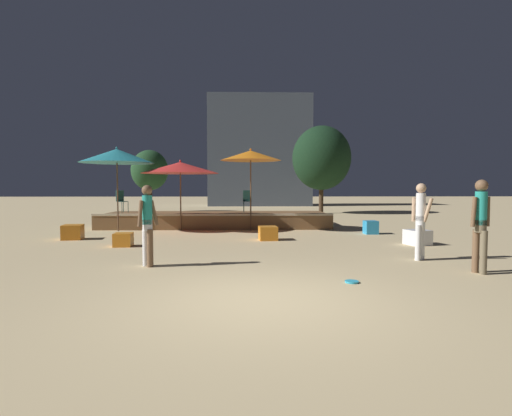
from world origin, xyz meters
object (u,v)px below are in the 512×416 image
Objects in this scene: bistro_chair_1 at (121,199)px; background_tree_1 at (321,158)px; bistro_chair_0 at (247,199)px; frisbee_disc at (352,282)px; patio_umbrella_1 at (117,156)px; person_0 at (481,221)px; patio_umbrella_0 at (251,156)px; person_1 at (147,222)px; cube_seat_3 at (268,233)px; background_tree_0 at (150,170)px; patio_umbrella_2 at (180,168)px; cube_seat_0 at (371,227)px; cube_seat_2 at (417,237)px; cube_seat_4 at (123,240)px; cube_seat_1 at (73,232)px; person_2 at (421,218)px.

background_tree_1 is (9.84, 8.67, 2.30)m from bistro_chair_1.
frisbee_disc is at bearing -81.79° from bistro_chair_0.
person_0 is at bearing -38.81° from patio_umbrella_1.
patio_umbrella_0 is 7.51m from person_1.
person_1 reaches higher than cube_seat_3.
background_tree_0 is (-6.55, 11.12, -0.14)m from patio_umbrella_0.
cube_seat_0 is (7.01, -1.30, -2.19)m from patio_umbrella_2.
frisbee_disc is (7.01, -9.46, -1.17)m from bistro_chair_1.
background_tree_1 is (4.02, 12.47, 3.26)m from cube_seat_3.
cube_seat_2 is 0.82× the size of bistro_chair_1.
patio_umbrella_2 is 6.27× the size of cube_seat_0.
cube_seat_4 is at bearing -126.25° from bistro_chair_1.
person_1 is at bearing -51.63° from cube_seat_1.
person_1 reaches higher than cube_seat_0.
patio_umbrella_1 is 1.74× the size of person_0.
cube_seat_4 is 8.95m from person_0.
person_2 is 7.37× the size of frisbee_disc.
background_tree_0 is (-1.26, 10.08, 1.57)m from bistro_chair_1.
cube_seat_0 is 10.15m from cube_seat_1.
patio_umbrella_2 is 1.71× the size of person_1.
person_2 reaches higher than bistro_chair_0.
person_2 is at bearing -46.55° from cube_seat_3.
cube_seat_2 is at bearing -21.00° from patio_umbrella_1.
patio_umbrella_0 is at bearing 47.57° from cube_seat_4.
background_tree_0 is (-11.40, 15.01, 2.53)m from cube_seat_2.
background_tree_0 reaches higher than cube_seat_4.
cube_seat_1 is (-3.06, -2.53, -2.19)m from patio_umbrella_2.
background_tree_1 is at bearing 81.12° from frisbee_disc.
person_0 is (10.19, -5.26, 0.79)m from cube_seat_1.
background_tree_0 is 0.74× the size of background_tree_1.
patio_umbrella_1 is 6.75m from cube_seat_3.
person_1 is 18.11m from background_tree_1.
cube_seat_2 is at bearing -14.58° from cube_seat_3.
cube_seat_1 is 5.69m from person_1.
person_0 is at bearing -96.05° from bistro_chair_1.
background_tree_1 is at bearing -7.28° from background_tree_0.
background_tree_0 reaches higher than cube_seat_2.
patio_umbrella_0 is 1.06× the size of patio_umbrella_2.
background_tree_1 is (0.25, 10.93, 3.24)m from cube_seat_0.
person_0 is at bearing -51.80° from cube_seat_3.
patio_umbrella_1 is at bearing -134.55° from background_tree_1.
cube_seat_3 is at bearing -107.89° from background_tree_1.
patio_umbrella_0 is 6.81m from cube_seat_1.
patio_umbrella_2 is 8.81m from cube_seat_2.
bistro_chair_0 reaches higher than frisbee_disc.
bistro_chair_0 is 9.85m from background_tree_1.
person_2 is (6.13, 0.60, 0.03)m from person_1.
cube_seat_4 is 6.97m from frisbee_disc.
person_2 reaches higher than bistro_chair_1.
cube_seat_3 is (-3.78, -1.54, -0.02)m from cube_seat_0.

